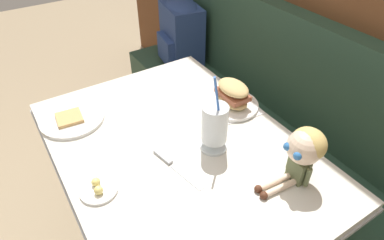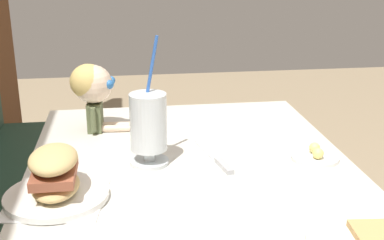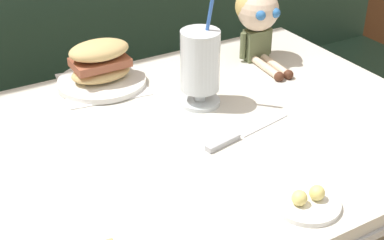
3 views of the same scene
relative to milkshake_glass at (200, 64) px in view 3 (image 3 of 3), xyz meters
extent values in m
cube|color=#233D2D|center=(-0.08, 0.49, -0.62)|extent=(2.60, 0.48, 0.45)
cube|color=#233D2D|center=(-0.08, 0.68, -0.12)|extent=(2.60, 0.10, 0.55)
cube|color=silver|center=(-0.08, -0.10, -0.12)|extent=(1.10, 0.80, 0.03)
cube|color=#B7BABF|center=(-0.08, -0.10, -0.14)|extent=(1.11, 0.81, 0.02)
cylinder|color=silver|center=(0.00, 0.00, -0.10)|extent=(0.10, 0.10, 0.01)
cylinder|color=silver|center=(0.00, 0.00, -0.08)|extent=(0.03, 0.03, 0.03)
cylinder|color=silver|center=(0.00, 0.00, 0.01)|extent=(0.09, 0.09, 0.14)
cylinder|color=#ADE0A8|center=(0.00, 0.00, 0.00)|extent=(0.08, 0.08, 0.12)
cylinder|color=blue|center=(0.02, -0.01, 0.10)|extent=(0.02, 0.05, 0.22)
cube|color=white|center=(-0.16, 0.21, -0.10)|extent=(0.23, 0.23, 0.00)
cylinder|color=white|center=(-0.16, 0.21, -0.09)|extent=(0.22, 0.22, 0.01)
ellipsoid|color=tan|center=(-0.16, 0.21, -0.07)|extent=(0.15, 0.10, 0.04)
cube|color=#995138|center=(-0.16, 0.21, -0.04)|extent=(0.14, 0.09, 0.02)
ellipsoid|color=tan|center=(-0.16, 0.21, -0.01)|extent=(0.15, 0.10, 0.04)
cylinder|color=white|center=(-0.03, -0.42, -0.10)|extent=(0.12, 0.12, 0.01)
sphere|color=#F4E07A|center=(-0.05, -0.42, -0.08)|extent=(0.03, 0.03, 0.03)
sphere|color=#F4E07A|center=(-0.01, -0.42, -0.08)|extent=(0.03, 0.03, 0.03)
cube|color=silver|center=(0.07, -0.15, -0.10)|extent=(0.14, 0.05, 0.00)
cube|color=#B2B5BA|center=(-0.05, -0.18, -0.10)|extent=(0.09, 0.03, 0.01)
cube|color=#5B6642|center=(0.26, 0.14, -0.06)|extent=(0.07, 0.05, 0.08)
sphere|color=beige|center=(0.26, 0.14, 0.04)|extent=(0.11, 0.11, 0.11)
ellipsoid|color=#D8B766|center=(0.26, 0.15, 0.05)|extent=(0.12, 0.11, 0.10)
sphere|color=#2D6BB2|center=(0.24, 0.09, 0.04)|extent=(0.03, 0.03, 0.03)
sphere|color=#2D6BB2|center=(0.28, 0.09, 0.04)|extent=(0.03, 0.03, 0.03)
cylinder|color=beige|center=(0.24, 0.06, -0.09)|extent=(0.03, 0.12, 0.02)
cylinder|color=beige|center=(0.27, 0.06, -0.09)|extent=(0.03, 0.12, 0.02)
sphere|color=#4C2819|center=(0.24, 0.00, -0.09)|extent=(0.03, 0.03, 0.03)
sphere|color=#4C2819|center=(0.26, 0.00, -0.09)|extent=(0.03, 0.03, 0.03)
cylinder|color=#5B6642|center=(0.22, 0.14, -0.06)|extent=(0.02, 0.02, 0.07)
cylinder|color=#5B6642|center=(0.30, 0.14, -0.06)|extent=(0.02, 0.02, 0.07)
camera|label=1|loc=(0.69, -0.53, 0.72)|focal=31.27mm
camera|label=2|loc=(-1.16, 0.06, 0.41)|focal=47.52mm
camera|label=3|loc=(-0.59, -0.97, 0.52)|focal=51.27mm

